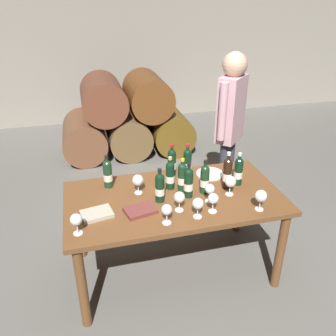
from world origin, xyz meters
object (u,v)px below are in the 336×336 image
at_px(wine_glass_5, 210,189).
at_px(leather_ledger, 97,214).
at_px(wine_bottle_8, 170,175).
at_px(wine_bottle_6, 238,171).
at_px(wine_glass_8, 261,196).
at_px(wine_bottle_3, 182,177).
at_px(wine_bottle_5, 187,162).
at_px(wine_bottle_0, 172,162).
at_px(wine_glass_4, 213,199).
at_px(wine_bottle_9, 160,187).
at_px(dining_table, 174,206).
at_px(wine_bottle_7, 227,173).
at_px(wine_glass_7, 179,198).
at_px(wine_bottle_2, 188,182).
at_px(wine_bottle_1, 108,173).
at_px(wine_bottle_4, 205,178).
at_px(wine_glass_2, 198,204).
at_px(tasting_notebook, 140,210).
at_px(serving_plate, 210,174).
at_px(wine_glass_1, 138,181).
at_px(wine_glass_6, 230,182).
at_px(sommelier_presenting, 230,122).
at_px(wine_glass_3, 76,220).
at_px(wine_glass_0, 167,210).

xyz_separation_m(wine_glass_5, leather_ledger, (-0.85, 0.03, -0.09)).
distance_m(wine_bottle_8, leather_ledger, 0.67).
height_order(wine_bottle_6, wine_glass_8, wine_bottle_6).
distance_m(wine_bottle_3, wine_bottle_8, 0.10).
distance_m(wine_bottle_5, wine_bottle_6, 0.44).
relative_size(wine_bottle_0, wine_glass_4, 1.90).
bearing_deg(wine_bottle_9, dining_table, 15.89).
bearing_deg(wine_glass_8, wine_glass_5, 148.29).
xyz_separation_m(wine_bottle_0, wine_bottle_8, (-0.07, -0.21, -0.00)).
xyz_separation_m(wine_bottle_5, wine_bottle_7, (0.25, -0.28, 0.01)).
bearing_deg(wine_glass_7, wine_bottle_6, 23.91).
relative_size(wine_bottle_2, wine_glass_5, 1.94).
height_order(wine_bottle_1, wine_glass_5, wine_bottle_1).
relative_size(wine_bottle_3, wine_glass_7, 1.80).
xyz_separation_m(wine_glass_5, wine_glass_8, (0.32, -0.20, 0.01)).
xyz_separation_m(wine_bottle_4, wine_bottle_8, (-0.25, 0.13, -0.00)).
bearing_deg(wine_glass_4, wine_glass_7, 161.80).
distance_m(dining_table, wine_glass_7, 0.28).
bearing_deg(wine_glass_2, wine_glass_7, 132.32).
relative_size(tasting_notebook, serving_plate, 0.92).
distance_m(wine_bottle_8, wine_bottle_9, 0.21).
bearing_deg(wine_bottle_2, wine_bottle_4, 12.96).
xyz_separation_m(wine_bottle_7, wine_glass_1, (-0.72, 0.09, -0.02)).
xyz_separation_m(wine_bottle_1, wine_bottle_2, (0.59, -0.31, 0.00)).
height_order(wine_bottle_4, leather_ledger, wine_bottle_4).
bearing_deg(wine_bottle_1, wine_bottle_0, 6.61).
distance_m(wine_bottle_5, wine_glass_2, 0.64).
distance_m(dining_table, leather_ledger, 0.63).
bearing_deg(wine_bottle_4, wine_bottle_9, -173.86).
relative_size(wine_glass_6, sommelier_presenting, 0.09).
bearing_deg(wine_glass_8, wine_bottle_4, 132.32).
height_order(wine_bottle_3, sommelier_presenting, sommelier_presenting).
relative_size(wine_bottle_2, leather_ledger, 1.32).
xyz_separation_m(wine_bottle_2, serving_plate, (0.29, 0.30, -0.12)).
height_order(wine_bottle_2, wine_bottle_8, wine_bottle_2).
distance_m(wine_bottle_3, wine_glass_1, 0.35).
relative_size(wine_bottle_7, wine_glass_2, 2.03).
relative_size(wine_bottle_5, wine_bottle_9, 1.06).
xyz_separation_m(wine_bottle_5, wine_glass_5, (0.04, -0.45, -0.02)).
bearing_deg(wine_bottle_8, wine_glass_3, -150.36).
xyz_separation_m(wine_glass_0, wine_glass_7, (0.13, 0.13, 0.00)).
distance_m(wine_glass_4, wine_glass_6, 0.29).
bearing_deg(tasting_notebook, wine_glass_7, -23.47).
distance_m(wine_bottle_8, wine_glass_7, 0.33).
distance_m(wine_bottle_6, wine_glass_0, 0.81).
bearing_deg(wine_bottle_9, wine_bottle_6, 7.62).
xyz_separation_m(wine_bottle_0, wine_glass_4, (0.14, -0.62, -0.02)).
bearing_deg(wine_glass_5, wine_glass_3, -171.07).
bearing_deg(wine_glass_3, wine_bottle_2, 17.34).
distance_m(wine_bottle_2, wine_bottle_6, 0.46).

